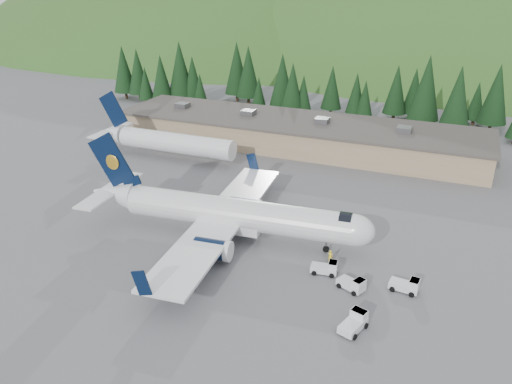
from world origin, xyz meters
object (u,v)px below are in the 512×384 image
at_px(baggage_tug_b, 407,285).
at_px(terminal_building, 296,133).
at_px(airliner, 229,214).
at_px(baggage_tug_c, 355,322).
at_px(baggage_tug_d, 353,284).
at_px(baggage_tug_a, 326,268).
at_px(second_airliner, 162,141).
at_px(ramp_worker, 330,256).

xyz_separation_m(baggage_tug_b, terminal_building, (-26.29, 41.53, 1.90)).
xyz_separation_m(airliner, baggage_tug_b, (22.37, -3.43, -2.60)).
xyz_separation_m(airliner, baggage_tug_c, (18.60, -11.59, -2.57)).
xyz_separation_m(terminal_building, baggage_tug_d, (21.01, -43.50, -1.92)).
bearing_deg(baggage_tug_a, second_airliner, 138.37).
relative_size(baggage_tug_a, baggage_tug_d, 0.95).
relative_size(terminal_building, baggage_tug_d, 21.70).
height_order(second_airliner, terminal_building, second_airliner).
bearing_deg(baggage_tug_d, terminal_building, 139.32).
bearing_deg(airliner, baggage_tug_c, -37.30).
distance_m(baggage_tug_c, baggage_tug_d, 6.37).
distance_m(airliner, terminal_building, 38.31).
bearing_deg(second_airliner, baggage_tug_c, -38.45).
distance_m(baggage_tug_b, ramp_worker, 9.32).
bearing_deg(terminal_building, airliner, -84.13).
xyz_separation_m(baggage_tug_c, baggage_tug_d, (-1.51, 6.19, -0.05)).
bearing_deg(second_airliner, baggage_tug_d, -33.91).
height_order(airliner, ramp_worker, airliner).
relative_size(baggage_tug_d, ramp_worker, 2.05).
xyz_separation_m(airliner, baggage_tug_a, (13.61, -3.36, -2.62)).
xyz_separation_m(second_airliner, terminal_building, (19.91, 16.00, -0.70)).
xyz_separation_m(second_airliner, baggage_tug_d, (40.92, -27.50, -2.62)).
height_order(terminal_building, baggage_tug_d, terminal_building).
bearing_deg(ramp_worker, airliner, -3.62).
relative_size(second_airliner, ramp_worker, 17.24).
distance_m(airliner, ramp_worker, 13.66).
bearing_deg(baggage_tug_b, baggage_tug_d, -153.39).
bearing_deg(baggage_tug_a, baggage_tug_d, -37.81).
bearing_deg(baggage_tug_d, airliner, -174.00).
relative_size(baggage_tug_c, baggage_tug_d, 1.06).
height_order(baggage_tug_a, baggage_tug_d, baggage_tug_a).
bearing_deg(airliner, ramp_worker, -9.31).
height_order(airliner, baggage_tug_a, airliner).
relative_size(baggage_tug_b, ramp_worker, 1.99).
height_order(second_airliner, baggage_tug_c, second_airliner).
distance_m(second_airliner, baggage_tug_c, 54.24).
bearing_deg(baggage_tug_a, baggage_tug_c, -66.18).
distance_m(airliner, second_airliner, 32.50).
xyz_separation_m(baggage_tug_c, ramp_worker, (-5.21, 10.67, 0.05)).
relative_size(second_airliner, baggage_tug_d, 8.41).
xyz_separation_m(baggage_tug_a, baggage_tug_c, (4.99, -8.23, 0.05)).
height_order(baggage_tug_b, baggage_tug_d, baggage_tug_b).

